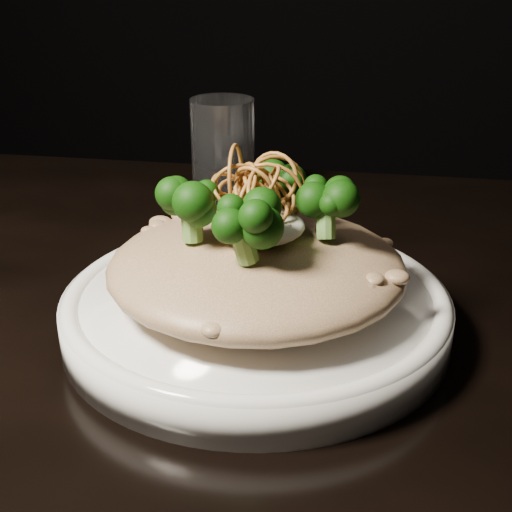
{
  "coord_description": "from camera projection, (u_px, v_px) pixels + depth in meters",
  "views": [
    {
      "loc": [
        0.09,
        -0.4,
        1.0
      ],
      "look_at": [
        0.02,
        0.02,
        0.81
      ],
      "focal_mm": 50.0,
      "sensor_mm": 36.0,
      "label": 1
    }
  ],
  "objects": [
    {
      "name": "table",
      "position": [
        228.0,
        444.0,
        0.51
      ],
      "size": [
        1.1,
        0.8,
        0.75
      ],
      "color": "black",
      "rests_on": "ground"
    },
    {
      "name": "plate",
      "position": [
        256.0,
        311.0,
        0.49
      ],
      "size": [
        0.26,
        0.26,
        0.03
      ],
      "primitive_type": "cylinder",
      "color": "white",
      "rests_on": "table"
    },
    {
      "name": "risotto",
      "position": [
        257.0,
        266.0,
        0.47
      ],
      "size": [
        0.2,
        0.2,
        0.04
      ],
      "primitive_type": "ellipsoid",
      "color": "brown",
      "rests_on": "plate"
    },
    {
      "name": "broccoli",
      "position": [
        259.0,
        207.0,
        0.45
      ],
      "size": [
        0.11,
        0.11,
        0.04
      ],
      "primitive_type": null,
      "color": "black",
      "rests_on": "risotto"
    },
    {
      "name": "cheese",
      "position": [
        258.0,
        226.0,
        0.45
      ],
      "size": [
        0.06,
        0.06,
        0.02
      ],
      "primitive_type": "ellipsoid",
      "color": "white",
      "rests_on": "risotto"
    },
    {
      "name": "shallots",
      "position": [
        252.0,
        188.0,
        0.45
      ],
      "size": [
        0.04,
        0.04,
        0.03
      ],
      "primitive_type": null,
      "color": "brown",
      "rests_on": "cheese"
    },
    {
      "name": "drinking_glass",
      "position": [
        223.0,
        155.0,
        0.69
      ],
      "size": [
        0.07,
        0.07,
        0.11
      ],
      "primitive_type": "cylinder",
      "rotation": [
        0.0,
        0.0,
        -0.22
      ],
      "color": "silver",
      "rests_on": "table"
    }
  ]
}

